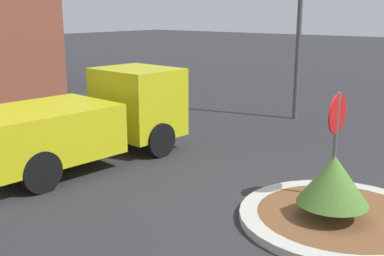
% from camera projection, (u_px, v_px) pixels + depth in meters
% --- Properties ---
extents(ground_plane, '(120.00, 120.00, 0.00)m').
position_uv_depth(ground_plane, '(340.00, 222.00, 8.27)').
color(ground_plane, '#2D2D30').
extents(traffic_island, '(3.46, 3.46, 0.14)m').
position_uv_depth(traffic_island, '(340.00, 218.00, 8.26)').
color(traffic_island, '#BCB7AD').
rests_on(traffic_island, ground_plane).
extents(stop_sign, '(0.74, 0.07, 2.12)m').
position_uv_depth(stop_sign, '(336.00, 128.00, 8.71)').
color(stop_sign, '#4C4C51').
rests_on(stop_sign, ground_plane).
extents(island_shrub, '(1.19, 1.19, 1.08)m').
position_uv_depth(island_shrub, '(334.00, 180.00, 7.94)').
color(island_shrub, brown).
rests_on(island_shrub, traffic_island).
extents(utility_truck, '(5.40, 2.47, 2.11)m').
position_uv_depth(utility_truck, '(87.00, 119.00, 11.33)').
color(utility_truck, gold).
rests_on(utility_truck, ground_plane).
extents(light_pole, '(0.70, 0.30, 6.11)m').
position_uv_depth(light_pole, '(300.00, 8.00, 15.33)').
color(light_pole, '#4C4C51').
rests_on(light_pole, ground_plane).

